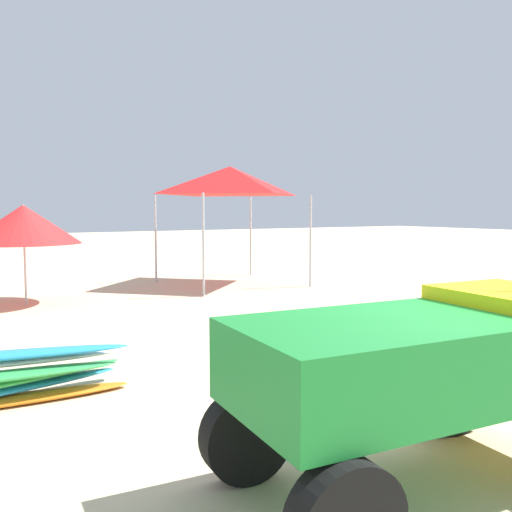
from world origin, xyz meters
name	(u,v)px	position (x,y,z in m)	size (l,w,h in m)	color
ground	(470,428)	(0.00, 0.00, 0.00)	(80.00, 80.00, 0.00)	beige
utility_cart	(432,364)	(-1.00, -0.47, 0.78)	(2.64, 1.48, 1.50)	#197A2D
popup_canopy	(230,181)	(2.44, 8.58, 2.42)	(2.72, 2.72, 2.76)	#B2B2B7
beach_umbrella_left	(24,224)	(-2.14, 8.08, 1.49)	(2.05, 2.05, 1.85)	beige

